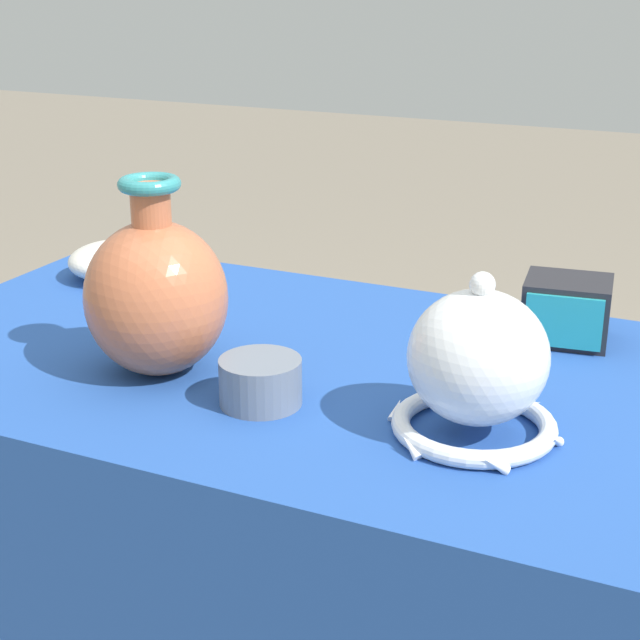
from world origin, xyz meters
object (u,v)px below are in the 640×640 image
object	(u,v)px
vase_dome_bell	(477,369)
mosaic_tile_box	(566,310)
vase_tall_bulbous	(156,295)
bowl_shallow_ivory	(115,260)
pot_squat_slate	(260,382)

from	to	relation	value
vase_dome_bell	mosaic_tile_box	bearing A→B (deg)	84.26
vase_tall_bulbous	bowl_shallow_ivory	world-z (taller)	vase_tall_bulbous
bowl_shallow_ivory	pot_squat_slate	size ratio (longest dim) A/B	1.56
vase_tall_bulbous	pot_squat_slate	xyz separation A→B (m)	(0.17, -0.03, -0.08)
pot_squat_slate	mosaic_tile_box	bearing A→B (deg)	51.52
vase_dome_bell	mosaic_tile_box	distance (m)	0.35
vase_dome_bell	pot_squat_slate	xyz separation A→B (m)	(-0.26, -0.03, -0.05)
mosaic_tile_box	bowl_shallow_ivory	world-z (taller)	mosaic_tile_box
vase_tall_bulbous	bowl_shallow_ivory	distance (m)	0.43
vase_dome_bell	bowl_shallow_ivory	xyz separation A→B (m)	(-0.73, 0.31, -0.05)
pot_squat_slate	vase_dome_bell	bearing A→B (deg)	6.76
vase_tall_bulbous	vase_dome_bell	size ratio (longest dim) A/B	1.29
bowl_shallow_ivory	pot_squat_slate	bearing A→B (deg)	-36.56
vase_tall_bulbous	mosaic_tile_box	size ratio (longest dim) A/B	2.00
vase_tall_bulbous	mosaic_tile_box	distance (m)	0.58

